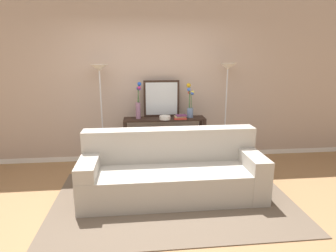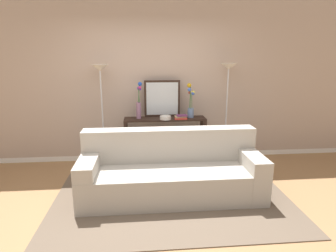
# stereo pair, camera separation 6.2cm
# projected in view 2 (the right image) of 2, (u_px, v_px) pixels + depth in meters

# --- Properties ---
(ground_plane) EXTENTS (16.00, 16.00, 0.02)m
(ground_plane) POSITION_uv_depth(u_px,v_px,m) (150.00, 213.00, 3.53)
(ground_plane) COLOR #9E754C
(back_wall) EXTENTS (12.00, 0.15, 2.87)m
(back_wall) POSITION_uv_depth(u_px,v_px,m) (145.00, 80.00, 5.05)
(back_wall) COLOR white
(back_wall) RESTS_ON ground
(area_rug) EXTENTS (3.11, 2.01, 0.01)m
(area_rug) POSITION_uv_depth(u_px,v_px,m) (172.00, 200.00, 3.81)
(area_rug) COLOR brown
(area_rug) RESTS_ON ground
(couch) EXTENTS (2.40, 0.87, 0.88)m
(couch) POSITION_uv_depth(u_px,v_px,m) (171.00, 173.00, 3.89)
(couch) COLOR #ADA89E
(couch) RESTS_ON ground
(console_table) EXTENTS (1.39, 0.33, 0.82)m
(console_table) POSITION_uv_depth(u_px,v_px,m) (165.00, 133.00, 4.96)
(console_table) COLOR black
(console_table) RESTS_ON ground
(floor_lamp_left) EXTENTS (0.28, 0.28, 1.73)m
(floor_lamp_left) POSITION_uv_depth(u_px,v_px,m) (101.00, 87.00, 4.67)
(floor_lamp_left) COLOR silver
(floor_lamp_left) RESTS_ON ground
(floor_lamp_right) EXTENTS (0.28, 0.28, 1.74)m
(floor_lamp_right) POSITION_uv_depth(u_px,v_px,m) (228.00, 85.00, 4.86)
(floor_lamp_right) COLOR silver
(floor_lamp_right) RESTS_ON ground
(wall_mirror) EXTENTS (0.61, 0.02, 0.63)m
(wall_mirror) POSITION_uv_depth(u_px,v_px,m) (162.00, 99.00, 4.94)
(wall_mirror) COLOR black
(wall_mirror) RESTS_ON console_table
(vase_tall_flowers) EXTENTS (0.11, 0.10, 0.62)m
(vase_tall_flowers) POSITION_uv_depth(u_px,v_px,m) (139.00, 103.00, 4.81)
(vase_tall_flowers) COLOR gray
(vase_tall_flowers) RESTS_ON console_table
(vase_short_flowers) EXTENTS (0.13, 0.11, 0.59)m
(vase_short_flowers) POSITION_uv_depth(u_px,v_px,m) (191.00, 104.00, 4.88)
(vase_short_flowers) COLOR #6B84AD
(vase_short_flowers) RESTS_ON console_table
(fruit_bowl) EXTENTS (0.19, 0.19, 0.06)m
(fruit_bowl) POSITION_uv_depth(u_px,v_px,m) (165.00, 117.00, 4.79)
(fruit_bowl) COLOR silver
(fruit_bowl) RESTS_ON console_table
(book_stack) EXTENTS (0.22, 0.15, 0.07)m
(book_stack) POSITION_uv_depth(u_px,v_px,m) (181.00, 117.00, 4.82)
(book_stack) COLOR #BC3328
(book_stack) RESTS_ON console_table
(book_row_under_console) EXTENTS (0.28, 0.18, 0.13)m
(book_row_under_console) POSITION_uv_depth(u_px,v_px,m) (141.00, 161.00, 5.04)
(book_row_under_console) COLOR slate
(book_row_under_console) RESTS_ON ground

